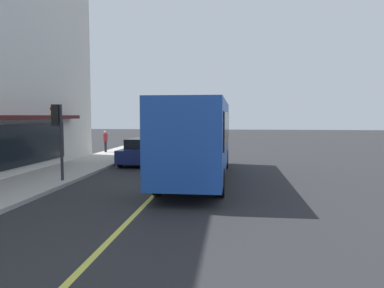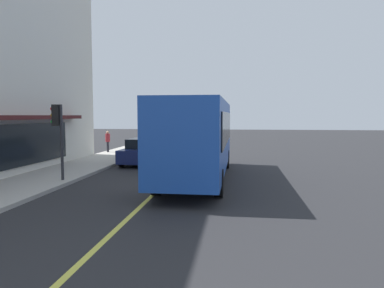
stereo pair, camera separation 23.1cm
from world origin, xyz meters
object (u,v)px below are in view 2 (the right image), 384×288
(car_navy, at_px, (143,151))
(pedestrian_by_curb, at_px, (108,139))
(traffic_light, at_px, (58,124))
(bus, at_px, (199,136))

(car_navy, xyz_separation_m, pedestrian_by_curb, (5.14, 4.09, 0.35))
(traffic_light, distance_m, car_navy, 7.09)
(pedestrian_by_curb, bearing_deg, bus, -141.41)
(bus, bearing_deg, car_navy, 38.65)
(bus, relative_size, car_navy, 2.54)
(bus, xyz_separation_m, traffic_light, (-1.78, 5.80, 0.55))
(car_navy, distance_m, pedestrian_by_curb, 6.58)
(traffic_light, bearing_deg, car_navy, -16.64)
(car_navy, bearing_deg, bus, -141.35)
(traffic_light, height_order, pedestrian_by_curb, traffic_light)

